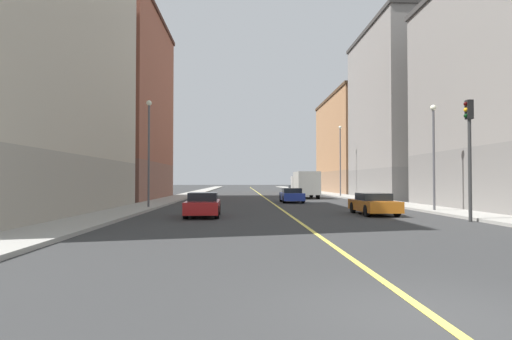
# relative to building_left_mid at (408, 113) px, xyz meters

# --- Properties ---
(ground_plane) EXTENTS (400.00, 400.00, 0.00)m
(ground_plane) POSITION_rel_building_left_mid_xyz_m (-15.71, -41.22, -9.34)
(ground_plane) COLOR #313132
(ground_plane) RESTS_ON ground
(sidewalk_left) EXTENTS (2.65, 168.00, 0.15)m
(sidewalk_left) POSITION_rel_building_left_mid_xyz_m (-6.00, 7.78, -9.27)
(sidewalk_left) COLOR #9E9B93
(sidewalk_left) RESTS_ON ground
(sidewalk_right) EXTENTS (2.65, 168.00, 0.15)m
(sidewalk_right) POSITION_rel_building_left_mid_xyz_m (-25.42, 7.78, -9.27)
(sidewalk_right) COLOR #9E9B93
(sidewalk_right) RESTS_ON ground
(lane_center_stripe) EXTENTS (0.16, 154.00, 0.01)m
(lane_center_stripe) POSITION_rel_building_left_mid_xyz_m (-15.71, 7.78, -9.34)
(lane_center_stripe) COLOR #E5D14C
(lane_center_stripe) RESTS_ON ground
(building_left_mid) EXTENTS (9.64, 16.40, 18.67)m
(building_left_mid) POSITION_rel_building_left_mid_xyz_m (0.00, 0.00, 0.00)
(building_left_mid) COLOR slate
(building_left_mid) RESTS_ON ground
(building_left_far) EXTENTS (9.64, 22.84, 15.09)m
(building_left_far) POSITION_rel_building_left_mid_xyz_m (0.00, 20.50, -1.79)
(building_left_far) COLOR #8F6B4F
(building_left_far) RESTS_ON ground
(building_right_corner) EXTENTS (9.64, 21.95, 22.08)m
(building_right_corner) POSITION_rel_building_left_mid_xyz_m (-31.42, -23.45, 1.71)
(building_right_corner) COLOR #9D9688
(building_right_corner) RESTS_ON ground
(building_right_midblock) EXTENTS (9.64, 18.17, 19.00)m
(building_right_midblock) POSITION_rel_building_left_mid_xyz_m (-31.42, -2.43, 0.17)
(building_right_midblock) COLOR brown
(building_right_midblock) RESTS_ON ground
(traffic_light_left_near) EXTENTS (0.40, 0.32, 5.70)m
(traffic_light_left_near) POSITION_rel_building_left_mid_xyz_m (-7.74, -27.28, -5.64)
(traffic_light_left_near) COLOR #2D2D2D
(traffic_light_left_near) RESTS_ON ground
(street_lamp_left_near) EXTENTS (0.36, 0.36, 6.38)m
(street_lamp_left_near) POSITION_rel_building_left_mid_xyz_m (-6.73, -21.27, -5.27)
(street_lamp_left_near) COLOR #4C4C51
(street_lamp_left_near) RESTS_ON ground
(street_lamp_right_near) EXTENTS (0.36, 0.36, 7.26)m
(street_lamp_right_near) POSITION_rel_building_left_mid_xyz_m (-24.69, -17.40, -4.81)
(street_lamp_right_near) COLOR #4C4C51
(street_lamp_right_near) RESTS_ON ground
(street_lamp_left_far) EXTENTS (0.36, 0.36, 8.26)m
(street_lamp_left_far) POSITION_rel_building_left_mid_xyz_m (-6.73, 3.60, -4.28)
(street_lamp_left_far) COLOR #4C4C51
(street_lamp_left_far) RESTS_ON ground
(car_orange) EXTENTS (1.90, 4.44, 1.22)m
(car_orange) POSITION_rel_building_left_mid_xyz_m (-10.92, -22.86, -8.74)
(car_orange) COLOR orange
(car_orange) RESTS_ON ground
(car_black) EXTENTS (1.92, 4.37, 1.33)m
(car_black) POSITION_rel_building_left_mid_xyz_m (-11.06, 12.00, -8.70)
(car_black) COLOR black
(car_black) RESTS_ON ground
(car_blue) EXTENTS (1.84, 4.47, 1.27)m
(car_blue) POSITION_rel_building_left_mid_xyz_m (-13.95, -9.00, -8.72)
(car_blue) COLOR #23389E
(car_blue) RESTS_ON ground
(car_red) EXTENTS (1.85, 4.23, 1.28)m
(car_red) POSITION_rel_building_left_mid_xyz_m (-20.43, -23.91, -8.71)
(car_red) COLOR red
(car_red) RESTS_ON ground
(box_truck) EXTENTS (2.42, 7.03, 2.89)m
(box_truck) POSITION_rel_building_left_mid_xyz_m (-11.38, 0.31, -7.78)
(box_truck) COLOR beige
(box_truck) RESTS_ON ground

